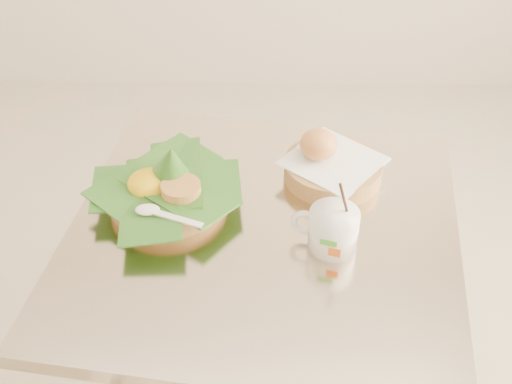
{
  "coord_description": "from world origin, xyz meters",
  "views": [
    {
      "loc": [
        0.15,
        -0.92,
        1.53
      ],
      "look_at": [
        0.14,
        -0.04,
        0.82
      ],
      "focal_mm": 45.0,
      "sensor_mm": 36.0,
      "label": 1
    }
  ],
  "objects_px": {
    "rice_basket": "(166,186)",
    "coffee_mug": "(332,228)",
    "cafe_table": "(263,306)",
    "bread_basket": "(330,165)"
  },
  "relations": [
    {
      "from": "rice_basket",
      "to": "cafe_table",
      "type": "bearing_deg",
      "value": -19.72
    },
    {
      "from": "cafe_table",
      "to": "rice_basket",
      "type": "height_order",
      "value": "rice_basket"
    },
    {
      "from": "rice_basket",
      "to": "coffee_mug",
      "type": "height_order",
      "value": "coffee_mug"
    },
    {
      "from": "bread_basket",
      "to": "coffee_mug",
      "type": "distance_m",
      "value": 0.2
    },
    {
      "from": "bread_basket",
      "to": "coffee_mug",
      "type": "height_order",
      "value": "coffee_mug"
    },
    {
      "from": "cafe_table",
      "to": "bread_basket",
      "type": "distance_m",
      "value": 0.32
    },
    {
      "from": "cafe_table",
      "to": "coffee_mug",
      "type": "xyz_separation_m",
      "value": [
        0.12,
        -0.05,
        0.26
      ]
    },
    {
      "from": "rice_basket",
      "to": "bread_basket",
      "type": "height_order",
      "value": "rice_basket"
    },
    {
      "from": "cafe_table",
      "to": "bread_basket",
      "type": "bearing_deg",
      "value": 48.44
    },
    {
      "from": "rice_basket",
      "to": "coffee_mug",
      "type": "xyz_separation_m",
      "value": [
        0.3,
        -0.12,
        0.0
      ]
    }
  ]
}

